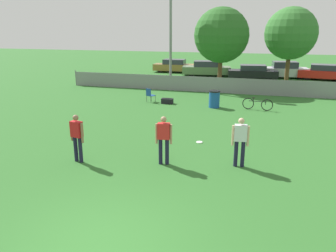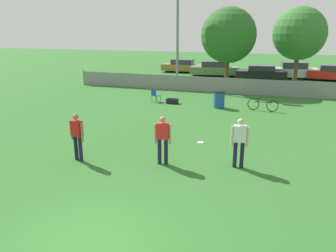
% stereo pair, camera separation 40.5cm
% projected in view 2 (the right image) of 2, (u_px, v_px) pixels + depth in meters
% --- Properties ---
extents(ground_plane, '(120.00, 120.00, 0.00)m').
position_uv_depth(ground_plane, '(91.00, 245.00, 6.88)').
color(ground_plane, '#2D6628').
extents(fence_backline, '(23.34, 0.07, 1.21)m').
position_uv_depth(fence_backline, '(227.00, 86.00, 23.08)').
color(fence_backline, gray).
rests_on(fence_backline, ground_plane).
extents(light_pole, '(0.90, 0.36, 9.04)m').
position_uv_depth(light_pole, '(178.00, 16.00, 24.19)').
color(light_pole, gray).
rests_on(light_pole, ground_plane).
extents(tree_near_pole, '(4.01, 4.01, 5.95)m').
position_uv_depth(tree_near_pole, '(229.00, 35.00, 23.76)').
color(tree_near_pole, brown).
rests_on(tree_near_pole, ground_plane).
extents(tree_far_right, '(3.89, 3.89, 6.01)m').
position_uv_depth(tree_far_right, '(299.00, 34.00, 24.21)').
color(tree_far_right, brown).
rests_on(tree_far_right, ground_plane).
extents(player_receiver_white, '(0.56, 0.27, 1.66)m').
position_uv_depth(player_receiver_white, '(239.00, 140.00, 10.49)').
color(player_receiver_white, '#191933').
rests_on(player_receiver_white, ground_plane).
extents(player_thrower_red, '(0.55, 0.31, 1.66)m').
position_uv_depth(player_thrower_red, '(77.00, 134.00, 11.07)').
color(player_thrower_red, '#191933').
rests_on(player_thrower_red, ground_plane).
extents(player_defender_red, '(0.55, 0.28, 1.66)m').
position_uv_depth(player_defender_red, '(163.00, 137.00, 10.77)').
color(player_defender_red, '#191933').
rests_on(player_defender_red, ground_plane).
extents(frisbee_disc, '(0.26, 0.26, 0.03)m').
position_uv_depth(frisbee_disc, '(201.00, 142.00, 13.09)').
color(frisbee_disc, white).
rests_on(frisbee_disc, ground_plane).
extents(folding_chair_sideline, '(0.58, 0.58, 0.87)m').
position_uv_depth(folding_chair_sideline, '(155.00, 94.00, 20.28)').
color(folding_chair_sideline, '#333338').
rests_on(folding_chair_sideline, ground_plane).
extents(bicycle_sideline, '(1.68, 0.44, 0.69)m').
position_uv_depth(bicycle_sideline, '(263.00, 105.00, 18.17)').
color(bicycle_sideline, black).
rests_on(bicycle_sideline, ground_plane).
extents(trash_bin, '(0.64, 0.64, 0.99)m').
position_uv_depth(trash_bin, '(219.00, 99.00, 18.80)').
color(trash_bin, '#194C99').
rests_on(trash_bin, ground_plane).
extents(gear_bag_sideline, '(0.69, 0.38, 0.33)m').
position_uv_depth(gear_bag_sideline, '(172.00, 101.00, 19.98)').
color(gear_bag_sideline, black).
rests_on(gear_bag_sideline, ground_plane).
extents(parked_car_tan, '(4.36, 1.86, 1.35)m').
position_uv_depth(parked_car_tan, '(182.00, 66.00, 34.45)').
color(parked_car_tan, black).
rests_on(parked_car_tan, ground_plane).
extents(parked_car_olive, '(4.82, 2.53, 1.44)m').
position_uv_depth(parked_car_olive, '(214.00, 69.00, 31.63)').
color(parked_car_olive, black).
rests_on(parked_car_olive, ground_plane).
extents(parked_car_dark, '(4.52, 2.20, 1.28)m').
position_uv_depth(parked_car_dark, '(261.00, 73.00, 29.38)').
color(parked_car_dark, black).
rests_on(parked_car_dark, ground_plane).
extents(parked_car_silver, '(4.33, 2.32, 1.51)m').
position_uv_depth(parked_car_silver, '(293.00, 71.00, 30.06)').
color(parked_car_silver, black).
rests_on(parked_car_silver, ground_plane).
extents(parked_car_red, '(4.40, 2.35, 1.36)m').
position_uv_depth(parked_car_red, '(334.00, 73.00, 28.77)').
color(parked_car_red, black).
rests_on(parked_car_red, ground_plane).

